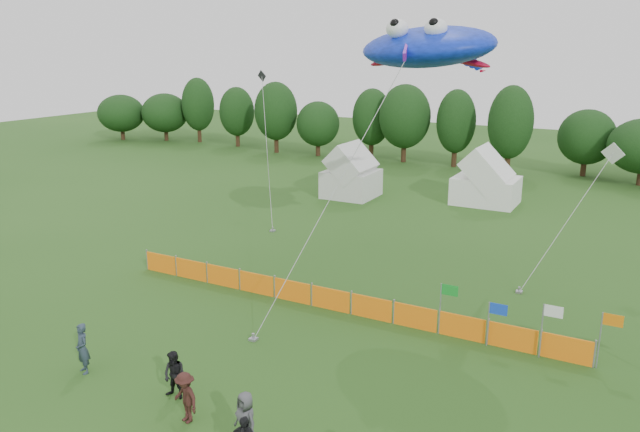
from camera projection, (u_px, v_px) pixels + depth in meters
The scene contains 13 objects.
ground at pixel (231, 415), 20.02m from camera, with size 160.00×160.00×0.00m, color #234C16.
treeline at pixel (542, 130), 56.23m from camera, with size 104.57×8.78×8.36m.
tent_left at pixel (351, 175), 48.73m from camera, with size 3.86×3.86×3.40m.
tent_right at pixel (486, 182), 46.55m from camera, with size 4.68×3.75×3.31m.
barrier_fence at pixel (330, 299), 27.92m from camera, with size 21.90×0.06×1.00m.
flag_row at pixel (547, 322), 23.43m from camera, with size 8.73×0.51×2.20m.
spectator_a at pixel (82, 349), 22.41m from camera, with size 0.69×0.45×1.89m, color #273542.
spectator_b at pixel (175, 375), 20.81m from camera, with size 0.81×0.63×1.67m, color black.
spectator_c at pixel (185, 398), 19.46m from camera, with size 1.09×0.63×1.69m, color #351915.
spectator_e at pixel (246, 420), 18.18m from camera, with size 0.88×0.57×1.79m, color #45454A.
stingray_kite at pixel (432, 47), 27.94m from camera, with size 8.47×17.72×12.66m.
small_kite_white at pixel (587, 192), 30.84m from camera, with size 3.78×5.39×6.85m.
small_kite_dark at pixel (266, 133), 43.92m from camera, with size 6.33×8.04×9.76m.
Camera 1 is at (10.96, -14.10, 11.44)m, focal length 35.00 mm.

